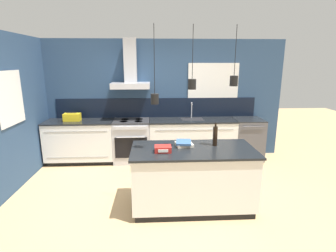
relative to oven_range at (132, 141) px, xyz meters
The scene contains 12 objects.
ground_plane 1.83m from the oven_range, 71.88° to the right, with size 16.00×16.00×0.00m, color tan.
wall_back 1.09m from the oven_range, 30.37° to the left, with size 5.60×2.37×2.60m.
wall_left 2.29m from the oven_range, 152.23° to the right, with size 0.08×3.80×2.60m.
counter_run_left 1.10m from the oven_range, behind, with size 1.44×0.64×0.91m.
counter_run_sink 1.31m from the oven_range, ahead, with size 1.87×0.64×1.26m.
oven_range is the anchor object (origin of this frame).
dishwasher 2.54m from the oven_range, ahead, with size 0.62×0.65×0.91m.
kitchen_island 2.20m from the oven_range, 61.73° to the right, with size 1.78×0.89×0.91m.
bottle_on_island 2.35m from the oven_range, 52.56° to the right, with size 0.07×0.07×0.35m.
book_stack 2.07m from the oven_range, 62.84° to the right, with size 0.27×0.29×0.07m.
red_supply_box 2.18m from the oven_range, 73.58° to the right, with size 0.23×0.18×0.08m.
yellow_toolbox 1.35m from the oven_range, behind, with size 0.34×0.18×0.19m.
Camera 1 is at (-0.06, -3.80, 2.12)m, focal length 28.00 mm.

